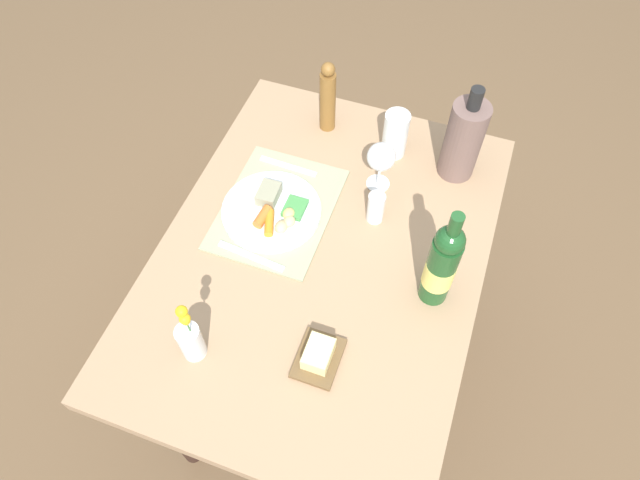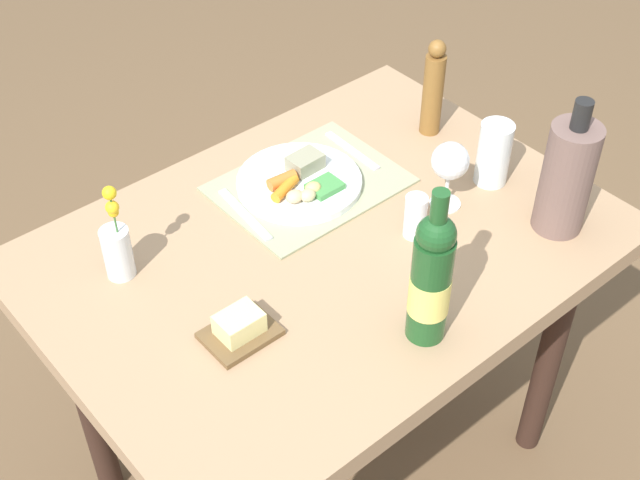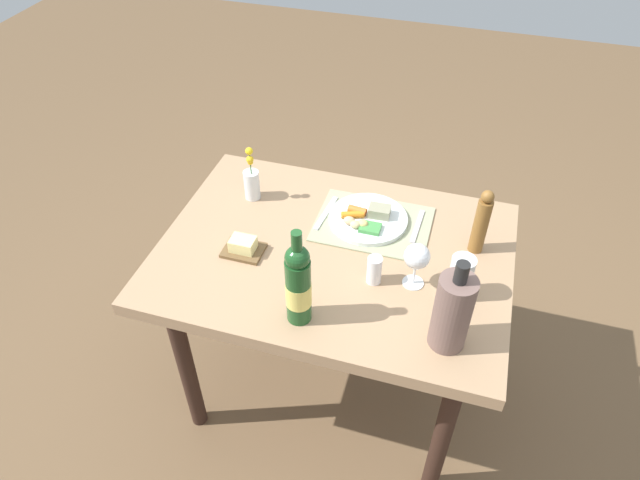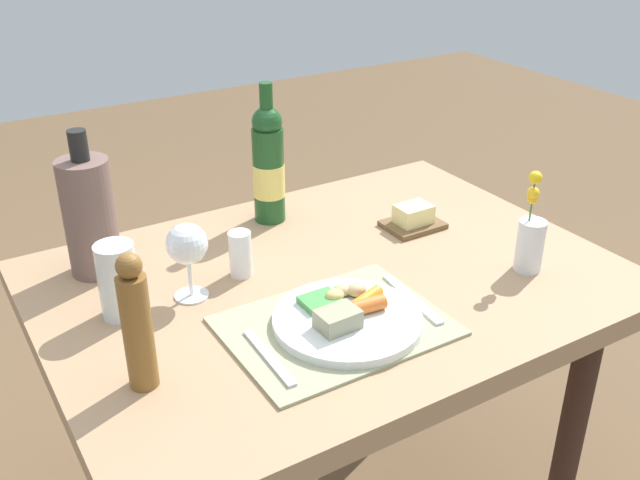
% 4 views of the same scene
% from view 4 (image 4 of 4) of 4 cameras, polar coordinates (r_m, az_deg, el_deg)
% --- Properties ---
extents(dining_table, '(1.14, 0.83, 0.77)m').
position_cam_4_polar(dining_table, '(1.53, 0.86, -5.91)').
color(dining_table, '#A5815E').
rests_on(dining_table, ground_plane).
extents(placemat, '(0.39, 0.29, 0.01)m').
position_cam_4_polar(placemat, '(1.32, 1.21, -6.78)').
color(placemat, '#999E7A').
rests_on(placemat, dining_table).
extents(dinner_plate, '(0.27, 0.27, 0.05)m').
position_cam_4_polar(dinner_plate, '(1.31, 2.11, -6.04)').
color(dinner_plate, silver).
rests_on(dinner_plate, placemat).
extents(fork, '(0.02, 0.18, 0.00)m').
position_cam_4_polar(fork, '(1.23, -4.04, -9.16)').
color(fork, silver).
rests_on(fork, placemat).
extents(knife, '(0.04, 0.19, 0.00)m').
position_cam_4_polar(knife, '(1.39, 7.24, -4.59)').
color(knife, silver).
rests_on(knife, placemat).
extents(water_tumbler, '(0.07, 0.07, 0.15)m').
position_cam_4_polar(water_tumbler, '(1.37, -15.54, -3.43)').
color(water_tumbler, silver).
rests_on(water_tumbler, dining_table).
extents(wine_glass, '(0.08, 0.08, 0.15)m').
position_cam_4_polar(wine_glass, '(1.37, -10.40, -0.45)').
color(wine_glass, white).
rests_on(wine_glass, dining_table).
extents(flower_vase, '(0.06, 0.06, 0.22)m').
position_cam_4_polar(flower_vase, '(1.53, 16.20, 0.05)').
color(flower_vase, silver).
rests_on(flower_vase, dining_table).
extents(wine_bottle, '(0.07, 0.07, 0.33)m').
position_cam_4_polar(wine_bottle, '(1.66, -4.07, 5.89)').
color(wine_bottle, '#1C4C21').
rests_on(wine_bottle, dining_table).
extents(salt_shaker, '(0.05, 0.05, 0.10)m').
position_cam_4_polar(salt_shaker, '(1.46, -6.28, -1.10)').
color(salt_shaker, white).
rests_on(salt_shaker, dining_table).
extents(pepper_mill, '(0.05, 0.05, 0.24)m').
position_cam_4_polar(pepper_mill, '(1.15, -14.20, -6.45)').
color(pepper_mill, brown).
rests_on(pepper_mill, dining_table).
extents(butter_dish, '(0.13, 0.10, 0.05)m').
position_cam_4_polar(butter_dish, '(1.68, 7.33, 1.68)').
color(butter_dish, brown).
rests_on(butter_dish, dining_table).
extents(cooler_bottle, '(0.10, 0.10, 0.30)m').
position_cam_4_polar(cooler_bottle, '(1.51, -17.66, 1.84)').
color(cooler_bottle, brown).
rests_on(cooler_bottle, dining_table).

